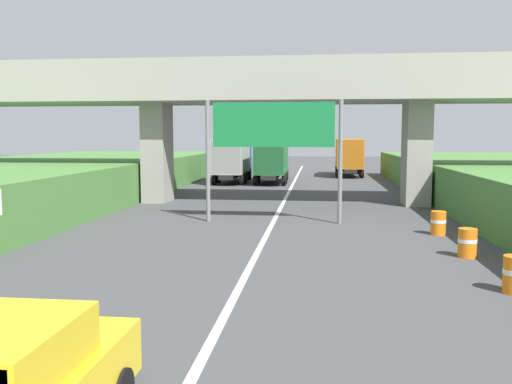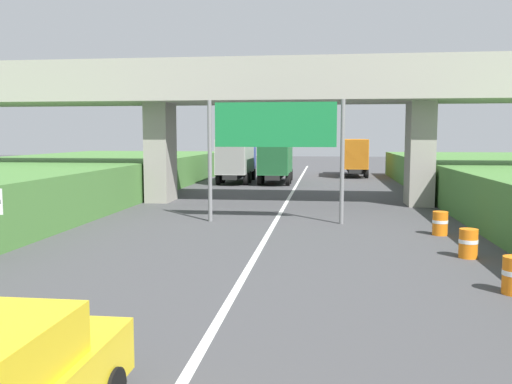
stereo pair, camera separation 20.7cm
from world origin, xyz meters
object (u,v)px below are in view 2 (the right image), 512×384
truck_green (276,159)px  truck_orange (353,155)px  truck_blue (237,158)px  construction_barrel_4 (440,223)px  construction_barrel_3 (468,243)px  overhead_highway_sign (275,133)px

truck_green → truck_orange: (6.45, 8.21, 0.00)m
truck_blue → construction_barrel_4: truck_blue is taller
truck_blue → construction_barrel_3: 28.43m
truck_green → construction_barrel_3: size_ratio=8.11×
truck_orange → truck_blue: (-9.63, -8.17, 0.00)m
overhead_highway_sign → truck_green: size_ratio=0.81×
overhead_highway_sign → truck_blue: (-4.88, 19.90, -1.95)m
overhead_highway_sign → construction_barrel_3: overhead_highway_sign is taller
overhead_highway_sign → construction_barrel_4: size_ratio=6.53×
overhead_highway_sign → truck_orange: overhead_highway_sign is taller
truck_orange → truck_blue: size_ratio=1.00×
truck_orange → construction_barrel_4: size_ratio=8.11×
truck_orange → truck_blue: 12.63m
truck_green → truck_orange: 10.44m
overhead_highway_sign → truck_blue: overhead_highway_sign is taller
overhead_highway_sign → construction_barrel_4: 7.65m
truck_green → construction_barrel_3: bearing=-72.4°
construction_barrel_3 → overhead_highway_sign: bearing=136.9°
construction_barrel_3 → construction_barrel_4: 3.88m
truck_blue → construction_barrel_3: truck_blue is taller
truck_blue → construction_barrel_4: size_ratio=8.11×
overhead_highway_sign → truck_orange: 28.53m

